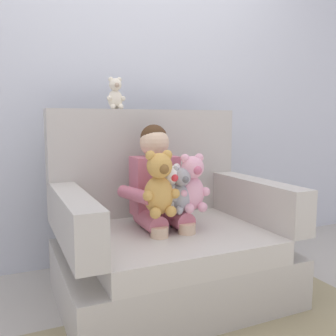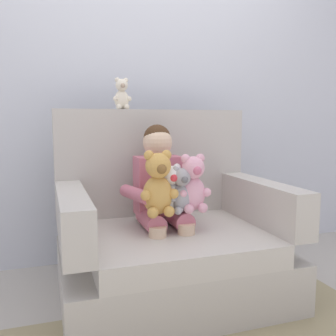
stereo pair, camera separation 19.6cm
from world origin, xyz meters
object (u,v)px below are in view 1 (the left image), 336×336
at_px(plush_white, 171,190).
at_px(plush_pink, 192,184).
at_px(seated_child, 159,190).
at_px(plush_cream_on_backrest, 115,94).
at_px(armchair, 166,238).
at_px(plush_grey, 181,191).
at_px(plush_honey, 159,185).

bearing_deg(plush_white, plush_pink, 1.00).
xyz_separation_m(seated_child, plush_white, (0.02, -0.13, 0.02)).
bearing_deg(plush_cream_on_backrest, plush_white, -75.43).
relative_size(armchair, seated_child, 1.48).
bearing_deg(plush_grey, plush_honey, 170.07).
relative_size(seated_child, plush_cream_on_backrest, 4.23).
relative_size(armchair, plush_honey, 3.56).
bearing_deg(plush_white, plush_cream_on_backrest, 121.65).
height_order(seated_child, plush_pink, seated_child).
xyz_separation_m(plush_grey, plush_cream_on_backrest, (-0.22, 0.47, 0.53)).
relative_size(armchair, plush_cream_on_backrest, 6.27).
bearing_deg(plush_honey, plush_cream_on_backrest, 111.16).
height_order(armchair, plush_pink, armchair).
relative_size(seated_child, plush_pink, 2.61).
distance_m(seated_child, plush_white, 0.13).
bearing_deg(plush_honey, plush_white, 35.88).
bearing_deg(armchair, plush_white, -101.81).
xyz_separation_m(seated_child, plush_grey, (0.07, -0.15, 0.02)).
xyz_separation_m(plush_honey, plush_cream_on_backrest, (-0.09, 0.48, 0.49)).
distance_m(armchair, plush_white, 0.33).
bearing_deg(plush_cream_on_backrest, plush_pink, -64.35).
relative_size(armchair, plush_white, 4.61).
height_order(plush_grey, plush_white, plush_white).
height_order(seated_child, plush_cream_on_backrest, plush_cream_on_backrest).
bearing_deg(plush_grey, plush_cream_on_backrest, 100.43).
bearing_deg(plush_honey, plush_grey, 15.86).
distance_m(armchair, plush_honey, 0.39).
distance_m(plush_white, plush_cream_on_backrest, 0.71).
relative_size(plush_grey, plush_cream_on_backrest, 1.30).
xyz_separation_m(armchair, plush_cream_on_backrest, (-0.19, 0.33, 0.84)).
relative_size(armchair, plush_pink, 3.86).
bearing_deg(plush_cream_on_backrest, plush_honey, -86.36).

